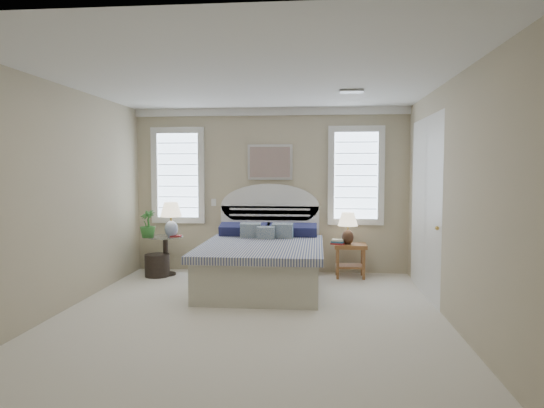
{
  "coord_description": "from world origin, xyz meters",
  "views": [
    {
      "loc": [
        0.78,
        -5.47,
        1.69
      ],
      "look_at": [
        0.17,
        1.0,
        1.23
      ],
      "focal_mm": 32.0,
      "sensor_mm": 36.0,
      "label": 1
    }
  ],
  "objects_px": {
    "floor_pot": "(157,265)",
    "nightstand_right": "(350,253)",
    "bed": "(263,260)",
    "lamp_left": "(171,215)",
    "side_table_left": "(166,251)",
    "lamp_right": "(348,225)"
  },
  "relations": [
    {
      "from": "floor_pot",
      "to": "nightstand_right",
      "type": "bearing_deg",
      "value": 4.03
    },
    {
      "from": "bed",
      "to": "floor_pot",
      "type": "xyz_separation_m",
      "value": [
        -1.75,
        0.48,
        -0.21
      ]
    },
    {
      "from": "bed",
      "to": "floor_pot",
      "type": "height_order",
      "value": "bed"
    },
    {
      "from": "bed",
      "to": "nightstand_right",
      "type": "distance_m",
      "value": 1.47
    },
    {
      "from": "lamp_left",
      "to": "side_table_left",
      "type": "bearing_deg",
      "value": 158.03
    },
    {
      "from": "bed",
      "to": "floor_pot",
      "type": "relative_size",
      "value": 5.84
    },
    {
      "from": "side_table_left",
      "to": "nightstand_right",
      "type": "xyz_separation_m",
      "value": [
        2.95,
        0.1,
        -0.0
      ]
    },
    {
      "from": "floor_pot",
      "to": "lamp_right",
      "type": "height_order",
      "value": "lamp_right"
    },
    {
      "from": "side_table_left",
      "to": "lamp_left",
      "type": "height_order",
      "value": "lamp_left"
    },
    {
      "from": "side_table_left",
      "to": "nightstand_right",
      "type": "bearing_deg",
      "value": 1.94
    },
    {
      "from": "nightstand_right",
      "to": "bed",
      "type": "bearing_deg",
      "value": -151.97
    },
    {
      "from": "bed",
      "to": "floor_pot",
      "type": "distance_m",
      "value": 1.83
    },
    {
      "from": "lamp_left",
      "to": "nightstand_right",
      "type": "bearing_deg",
      "value": 2.95
    },
    {
      "from": "floor_pot",
      "to": "lamp_left",
      "type": "xyz_separation_m",
      "value": [
        0.22,
        0.07,
        0.79
      ]
    },
    {
      "from": "side_table_left",
      "to": "floor_pot",
      "type": "relative_size",
      "value": 1.62
    },
    {
      "from": "nightstand_right",
      "to": "lamp_left",
      "type": "relative_size",
      "value": 0.95
    },
    {
      "from": "nightstand_right",
      "to": "floor_pot",
      "type": "xyz_separation_m",
      "value": [
        -3.05,
        -0.22,
        -0.21
      ]
    },
    {
      "from": "nightstand_right",
      "to": "floor_pot",
      "type": "relative_size",
      "value": 1.36
    },
    {
      "from": "floor_pot",
      "to": "lamp_right",
      "type": "xyz_separation_m",
      "value": [
        3.01,
        0.2,
        0.66
      ]
    },
    {
      "from": "side_table_left",
      "to": "nightstand_right",
      "type": "distance_m",
      "value": 2.95
    },
    {
      "from": "lamp_left",
      "to": "lamp_right",
      "type": "height_order",
      "value": "lamp_left"
    },
    {
      "from": "nightstand_right",
      "to": "side_table_left",
      "type": "bearing_deg",
      "value": -178.06
    }
  ]
}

